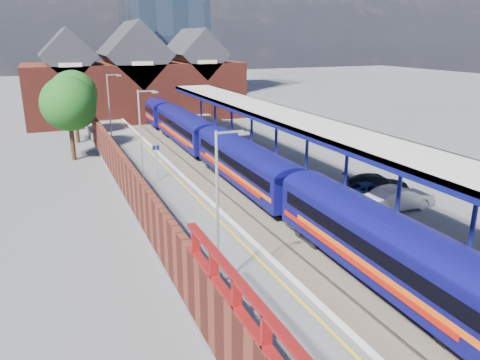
% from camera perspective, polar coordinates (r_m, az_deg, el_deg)
% --- Properties ---
extents(ground, '(240.00, 240.00, 0.00)m').
position_cam_1_polar(ground, '(44.76, -5.50, 2.01)').
color(ground, '#5B5B5E').
rests_on(ground, ground).
extents(ballast_bed, '(6.00, 76.00, 0.06)m').
position_cam_1_polar(ballast_bed, '(35.73, -0.65, -1.78)').
color(ballast_bed, '#473D33').
rests_on(ballast_bed, ground).
extents(rails, '(4.51, 76.00, 0.14)m').
position_cam_1_polar(rails, '(35.70, -0.65, -1.65)').
color(rails, slate).
rests_on(rails, ground).
extents(left_platform, '(5.00, 76.00, 1.00)m').
position_cam_1_polar(left_platform, '(34.00, -9.27, -2.18)').
color(left_platform, '#565659').
rests_on(left_platform, ground).
extents(right_platform, '(6.00, 76.00, 1.00)m').
position_cam_1_polar(right_platform, '(38.15, 7.72, 0.04)').
color(right_platform, '#565659').
rests_on(right_platform, ground).
extents(coping_left, '(0.30, 76.00, 0.05)m').
position_cam_1_polar(coping_left, '(34.41, -5.51, -0.87)').
color(coping_left, silver).
rests_on(coping_left, left_platform).
extents(coping_right, '(0.30, 76.00, 0.05)m').
position_cam_1_polar(coping_right, '(36.67, 3.91, 0.31)').
color(coping_right, silver).
rests_on(coping_right, right_platform).
extents(yellow_line, '(0.14, 76.00, 0.01)m').
position_cam_1_polar(yellow_line, '(34.25, -6.47, -1.02)').
color(yellow_line, yellow).
rests_on(yellow_line, left_platform).
extents(train, '(3.09, 65.94, 3.45)m').
position_cam_1_polar(train, '(44.28, -3.55, 4.72)').
color(train, '#0D0C58').
rests_on(train, ground).
extents(canopy, '(4.50, 52.00, 4.48)m').
position_cam_1_polar(canopy, '(38.46, 5.86, 7.52)').
color(canopy, navy).
rests_on(canopy, right_platform).
extents(lamp_post_b, '(1.48, 0.18, 7.00)m').
position_cam_1_polar(lamp_post_b, '(19.60, -2.42, -2.60)').
color(lamp_post_b, '#A5A8AA').
rests_on(lamp_post_b, left_platform).
extents(lamp_post_c, '(1.48, 0.18, 7.00)m').
position_cam_1_polar(lamp_post_c, '(34.55, -11.82, 5.72)').
color(lamp_post_c, '#A5A8AA').
rests_on(lamp_post_c, left_platform).
extents(lamp_post_d, '(1.48, 0.18, 7.00)m').
position_cam_1_polar(lamp_post_d, '(50.16, -15.52, 8.93)').
color(lamp_post_d, '#A5A8AA').
rests_on(lamp_post_d, left_platform).
extents(platform_sign, '(0.55, 0.08, 2.50)m').
position_cam_1_polar(platform_sign, '(37.23, -10.17, 2.99)').
color(platform_sign, '#A5A8AA').
rests_on(platform_sign, left_platform).
extents(brick_wall, '(0.35, 50.00, 3.86)m').
position_cam_1_polar(brick_wall, '(26.88, -11.51, -3.14)').
color(brick_wall, maroon).
rests_on(brick_wall, left_platform).
extents(station_building, '(30.00, 12.12, 13.78)m').
position_cam_1_polar(station_building, '(70.74, -12.65, 11.72)').
color(station_building, maroon).
rests_on(station_building, ground).
extents(tree_near, '(5.20, 5.20, 8.10)m').
position_cam_1_polar(tree_near, '(47.68, -19.99, 8.57)').
color(tree_near, '#382314').
rests_on(tree_near, ground).
extents(tree_far, '(5.20, 5.20, 8.10)m').
position_cam_1_polar(tree_far, '(55.67, -19.49, 9.71)').
color(tree_far, '#382314').
rests_on(tree_far, ground).
extents(parked_car_silver, '(4.59, 1.60, 1.51)m').
position_cam_1_polar(parked_car_silver, '(31.39, 18.83, -2.11)').
color(parked_car_silver, silver).
rests_on(parked_car_silver, right_platform).
extents(parked_car_dark, '(4.93, 3.28, 1.33)m').
position_cam_1_polar(parked_car_dark, '(34.35, 16.31, -0.41)').
color(parked_car_dark, black).
rests_on(parked_car_dark, right_platform).
extents(parked_car_blue, '(4.12, 2.23, 1.10)m').
position_cam_1_polar(parked_car_blue, '(33.12, 15.57, -1.21)').
color(parked_car_blue, navy).
rests_on(parked_car_blue, right_platform).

